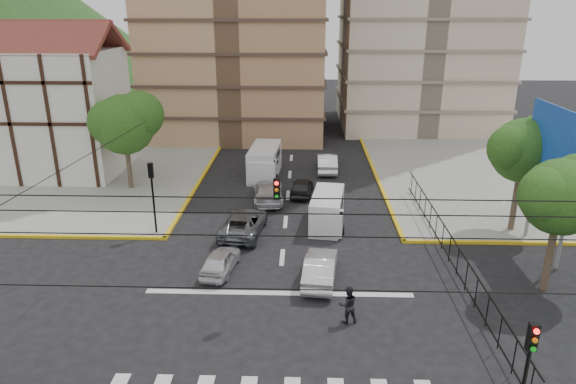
{
  "coord_description": "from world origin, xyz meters",
  "views": [
    {
      "loc": [
        1.13,
        -20.52,
        13.06
      ],
      "look_at": [
        0.33,
        4.61,
        4.0
      ],
      "focal_mm": 32.0,
      "sensor_mm": 36.0,
      "label": 1
    }
  ],
  "objects_px": {
    "traffic_light_se": "(527,365)",
    "van_right_lane": "(327,212)",
    "van_left_lane": "(264,163)",
    "car_silver_front_left": "(220,261)",
    "traffic_light_nw": "(152,186)",
    "car_white_front_right": "(320,268)",
    "pedestrian_crosswalk": "(348,305)"
  },
  "relations": [
    {
      "from": "car_white_front_right",
      "to": "traffic_light_nw",
      "type": "bearing_deg",
      "value": -22.03
    },
    {
      "from": "traffic_light_se",
      "to": "pedestrian_crosswalk",
      "type": "height_order",
      "value": "traffic_light_se"
    },
    {
      "from": "traffic_light_se",
      "to": "van_right_lane",
      "type": "bearing_deg",
      "value": 106.73
    },
    {
      "from": "traffic_light_nw",
      "to": "van_right_lane",
      "type": "relative_size",
      "value": 0.91
    },
    {
      "from": "traffic_light_se",
      "to": "van_left_lane",
      "type": "distance_m",
      "value": 28.82
    },
    {
      "from": "traffic_light_se",
      "to": "pedestrian_crosswalk",
      "type": "bearing_deg",
      "value": 124.92
    },
    {
      "from": "car_white_front_right",
      "to": "van_left_lane",
      "type": "bearing_deg",
      "value": -70.08
    },
    {
      "from": "van_left_lane",
      "to": "traffic_light_se",
      "type": "bearing_deg",
      "value": -66.18
    },
    {
      "from": "van_left_lane",
      "to": "car_white_front_right",
      "type": "height_order",
      "value": "van_left_lane"
    },
    {
      "from": "traffic_light_se",
      "to": "van_left_lane",
      "type": "relative_size",
      "value": 0.78
    },
    {
      "from": "traffic_light_se",
      "to": "car_white_front_right",
      "type": "relative_size",
      "value": 1.01
    },
    {
      "from": "van_left_lane",
      "to": "car_white_front_right",
      "type": "bearing_deg",
      "value": -72.51
    },
    {
      "from": "traffic_light_nw",
      "to": "van_left_lane",
      "type": "xyz_separation_m",
      "value": [
        5.76,
        11.42,
        -1.91
      ]
    },
    {
      "from": "van_right_lane",
      "to": "pedestrian_crosswalk",
      "type": "height_order",
      "value": "van_right_lane"
    },
    {
      "from": "car_white_front_right",
      "to": "pedestrian_crosswalk",
      "type": "bearing_deg",
      "value": 113.17
    },
    {
      "from": "traffic_light_se",
      "to": "van_left_lane",
      "type": "bearing_deg",
      "value": 110.01
    },
    {
      "from": "car_silver_front_left",
      "to": "van_right_lane",
      "type": "bearing_deg",
      "value": -125.15
    },
    {
      "from": "van_left_lane",
      "to": "car_silver_front_left",
      "type": "bearing_deg",
      "value": -90.23
    },
    {
      "from": "pedestrian_crosswalk",
      "to": "van_right_lane",
      "type": "bearing_deg",
      "value": -99.24
    },
    {
      "from": "traffic_light_nw",
      "to": "car_white_front_right",
      "type": "xyz_separation_m",
      "value": [
        9.83,
        -5.29,
        -2.4
      ]
    },
    {
      "from": "traffic_light_nw",
      "to": "van_left_lane",
      "type": "height_order",
      "value": "traffic_light_nw"
    },
    {
      "from": "van_left_lane",
      "to": "traffic_light_nw",
      "type": "bearing_deg",
      "value": -112.97
    },
    {
      "from": "van_right_lane",
      "to": "car_silver_front_left",
      "type": "bearing_deg",
      "value": -126.19
    },
    {
      "from": "van_left_lane",
      "to": "car_silver_front_left",
      "type": "distance_m",
      "value": 15.97
    },
    {
      "from": "traffic_light_se",
      "to": "van_right_lane",
      "type": "distance_m",
      "value": 18.01
    },
    {
      "from": "car_white_front_right",
      "to": "pedestrian_crosswalk",
      "type": "distance_m",
      "value": 3.79
    },
    {
      "from": "traffic_light_se",
      "to": "van_right_lane",
      "type": "relative_size",
      "value": 0.91
    },
    {
      "from": "traffic_light_nw",
      "to": "car_silver_front_left",
      "type": "relative_size",
      "value": 1.23
    },
    {
      "from": "traffic_light_nw",
      "to": "car_silver_front_left",
      "type": "xyz_separation_m",
      "value": [
        4.64,
        -4.5,
        -2.5
      ]
    },
    {
      "from": "traffic_light_se",
      "to": "van_left_lane",
      "type": "height_order",
      "value": "traffic_light_se"
    },
    {
      "from": "van_left_lane",
      "to": "car_white_front_right",
      "type": "xyz_separation_m",
      "value": [
        4.06,
        -16.7,
        -0.49
      ]
    },
    {
      "from": "traffic_light_se",
      "to": "pedestrian_crosswalk",
      "type": "relative_size",
      "value": 2.52
    }
  ]
}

